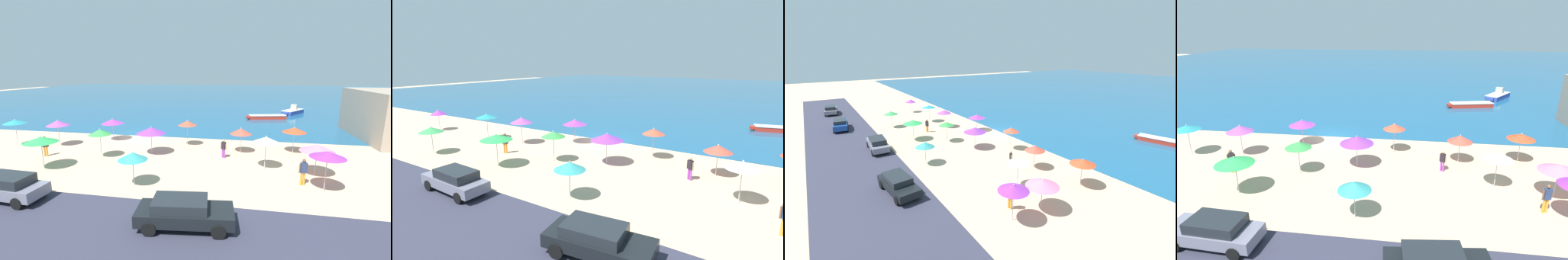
% 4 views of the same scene
% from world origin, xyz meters
% --- Properties ---
extents(ground_plane, '(160.00, 160.00, 0.00)m').
position_xyz_m(ground_plane, '(0.00, 0.00, 0.00)').
color(ground_plane, '#CFAC8A').
extents(sea, '(150.00, 110.00, 0.05)m').
position_xyz_m(sea, '(0.00, 55.00, 0.03)').
color(sea, '#1C5781').
rests_on(sea, ground_plane).
extents(coastal_road, '(80.00, 8.00, 0.06)m').
position_xyz_m(coastal_road, '(0.00, -18.00, 0.03)').
color(coastal_road, '#313243').
rests_on(coastal_road, ground_plane).
extents(beach_umbrella_0, '(2.33, 2.33, 2.48)m').
position_xyz_m(beach_umbrella_0, '(-3.00, -10.72, 2.21)').
color(beach_umbrella_0, '#B2B2B7').
rests_on(beach_umbrella_0, ground_plane).
extents(beach_umbrella_1, '(1.83, 1.83, 2.23)m').
position_xyz_m(beach_umbrella_1, '(4.62, -12.23, 1.92)').
color(beach_umbrella_1, '#B2B2B7').
rests_on(beach_umbrella_1, ground_plane).
extents(beach_umbrella_2, '(1.72, 1.72, 2.34)m').
position_xyz_m(beach_umbrella_2, '(-17.83, -5.87, 2.00)').
color(beach_umbrella_2, '#B2B2B7').
rests_on(beach_umbrella_2, ground_plane).
extents(beach_umbrella_3, '(2.30, 2.30, 2.26)m').
position_xyz_m(beach_umbrella_3, '(16.13, -8.53, 1.95)').
color(beach_umbrella_3, '#B2B2B7').
rests_on(beach_umbrella_3, ground_plane).
extents(beach_umbrella_4, '(1.84, 1.84, 2.47)m').
position_xyz_m(beach_umbrella_4, '(12.85, -7.80, 2.19)').
color(beach_umbrella_4, '#B2B2B7').
rests_on(beach_umbrella_4, ground_plane).
extents(beach_umbrella_5, '(2.02, 2.02, 2.33)m').
position_xyz_m(beach_umbrella_5, '(15.56, -3.43, 2.05)').
color(beach_umbrella_5, '#B2B2B7').
rests_on(beach_umbrella_5, ground_plane).
extents(beach_umbrella_6, '(1.97, 1.97, 2.34)m').
position_xyz_m(beach_umbrella_6, '(-10.04, -11.42, 2.05)').
color(beach_umbrella_6, '#B2B2B7').
rests_on(beach_umbrella_6, ground_plane).
extents(beach_umbrella_7, '(2.01, 2.01, 2.55)m').
position_xyz_m(beach_umbrella_7, '(16.04, -11.00, 2.29)').
color(beach_umbrella_7, '#B2B2B7').
rests_on(beach_umbrella_7, ground_plane).
extents(beach_umbrella_8, '(1.83, 1.83, 2.43)m').
position_xyz_m(beach_umbrella_8, '(-0.22, -7.57, 2.15)').
color(beach_umbrella_8, '#B2B2B7').
rests_on(beach_umbrella_8, ground_plane).
extents(beach_umbrella_9, '(2.47, 2.47, 2.41)m').
position_xyz_m(beach_umbrella_9, '(3.55, -5.95, 2.08)').
color(beach_umbrella_9, '#B2B2B7').
rests_on(beach_umbrella_9, ground_plane).
extents(beach_umbrella_10, '(2.06, 2.06, 2.53)m').
position_xyz_m(beach_umbrella_10, '(-5.96, -5.10, 2.21)').
color(beach_umbrella_10, '#B2B2B7').
rests_on(beach_umbrella_10, ground_plane).
extents(beach_umbrella_11, '(2.24, 2.24, 2.27)m').
position_xyz_m(beach_umbrella_11, '(-1.96, -2.16, 1.96)').
color(beach_umbrella_11, '#B2B2B7').
rests_on(beach_umbrella_11, ground_plane).
extents(beach_umbrella_12, '(2.03, 2.03, 2.57)m').
position_xyz_m(beach_umbrella_12, '(-10.04, -5.69, 2.31)').
color(beach_umbrella_12, '#B2B2B7').
rests_on(beach_umbrella_12, ground_plane).
extents(beach_umbrella_13, '(1.75, 1.75, 2.48)m').
position_xyz_m(beach_umbrella_13, '(6.04, -2.83, 2.19)').
color(beach_umbrella_13, '#B2B2B7').
rests_on(beach_umbrella_13, ground_plane).
extents(beach_umbrella_14, '(1.85, 1.85, 2.22)m').
position_xyz_m(beach_umbrella_14, '(11.04, -4.17, 1.91)').
color(beach_umbrella_14, '#B2B2B7').
rests_on(beach_umbrella_14, ground_plane).
extents(bather_0, '(0.52, 0.36, 1.73)m').
position_xyz_m(bather_0, '(-4.96, -8.14, 0.97)').
color(bather_0, orange).
rests_on(bather_0, ground_plane).
extents(bather_1, '(0.51, 0.37, 1.58)m').
position_xyz_m(bather_1, '(9.71, -5.88, 0.88)').
color(bather_1, purple).
rests_on(bather_1, ground_plane).
extents(bather_2, '(0.56, 0.30, 1.73)m').
position_xyz_m(bather_2, '(14.96, -10.31, 0.97)').
color(bather_2, orange).
rests_on(bather_2, ground_plane).
extents(parked_car_0, '(4.62, 2.23, 1.46)m').
position_xyz_m(parked_car_0, '(-12.35, -17.71, 0.84)').
color(parked_car_0, '#183F92').
rests_on(parked_car_0, coastal_road).
extents(parked_car_1, '(4.55, 2.25, 1.44)m').
position_xyz_m(parked_car_1, '(-23.49, -17.95, 0.82)').
color(parked_car_1, slate).
rests_on(parked_car_1, coastal_road).
extents(parked_car_2, '(4.53, 2.24, 1.35)m').
position_xyz_m(parked_car_2, '(8.68, -16.06, 0.79)').
color(parked_car_2, black).
rests_on(parked_car_2, coastal_road).
extents(parked_car_3, '(4.48, 1.94, 1.43)m').
position_xyz_m(parked_car_3, '(-1.44, -15.29, 0.82)').
color(parked_car_3, slate).
rests_on(parked_car_3, coastal_road).
extents(skiff_nearshore, '(5.86, 2.57, 0.58)m').
position_xyz_m(skiff_nearshore, '(14.70, 13.09, 0.34)').
color(skiff_nearshore, red).
rests_on(skiff_nearshore, sea).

